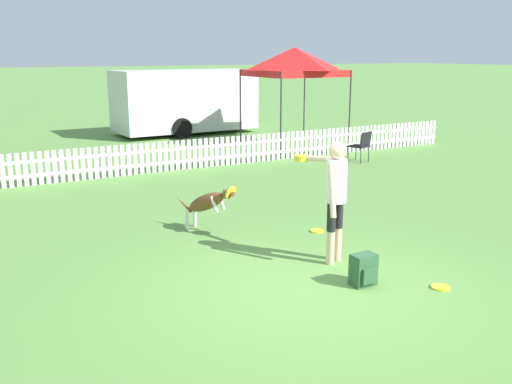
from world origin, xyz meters
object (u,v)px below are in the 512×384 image
object	(u,v)px
handler_person	(334,187)
folding_chair_center	(362,144)
frisbee_near_handler	(317,231)
backpack_on_grass	(364,270)
equipment_trailer	(185,100)
frisbee_near_dog	(440,287)
leaping_dog	(207,202)
canopy_tent_secondary	(294,62)

from	to	relation	value
handler_person	folding_chair_center	xyz separation A→B (m)	(5.06, 5.51, -0.56)
frisbee_near_handler	backpack_on_grass	size ratio (longest dim) A/B	0.55
frisbee_near_handler	equipment_trailer	size ratio (longest dim) A/B	0.04
frisbee_near_handler	frisbee_near_dog	bearing A→B (deg)	-90.21
folding_chair_center	equipment_trailer	bearing A→B (deg)	-94.00
frisbee_near_handler	backpack_on_grass	distance (m)	2.19
equipment_trailer	folding_chair_center	bearing A→B (deg)	-77.53
handler_person	folding_chair_center	size ratio (longest dim) A/B	2.06
leaping_dog	frisbee_near_handler	distance (m)	1.80
frisbee_near_dog	folding_chair_center	xyz separation A→B (m)	(4.47, 6.91, 0.47)
handler_person	canopy_tent_secondary	size ratio (longest dim) A/B	0.56
handler_person	backpack_on_grass	xyz separation A→B (m)	(-0.16, -0.86, -0.84)
leaping_dog	canopy_tent_secondary	xyz separation A→B (m)	(5.99, 6.75, 2.02)
frisbee_near_dog	canopy_tent_secondary	xyz separation A→B (m)	(4.48, 10.17, 2.50)
leaping_dog	equipment_trailer	bearing A→B (deg)	-134.96
backpack_on_grass	equipment_trailer	distance (m)	14.12
canopy_tent_secondary	equipment_trailer	distance (m)	4.67
handler_person	canopy_tent_secondary	distance (m)	10.24
backpack_on_grass	canopy_tent_secondary	distance (m)	11.21
backpack_on_grass	canopy_tent_secondary	bearing A→B (deg)	61.52
backpack_on_grass	folding_chair_center	xyz separation A→B (m)	(5.22, 6.37, 0.29)
leaping_dog	frisbee_near_handler	world-z (taller)	leaping_dog
folding_chair_center	leaping_dog	bearing A→B (deg)	11.70
leaping_dog	canopy_tent_secondary	world-z (taller)	canopy_tent_secondary
frisbee_near_handler	backpack_on_grass	xyz separation A→B (m)	(-0.76, -2.05, 0.18)
folding_chair_center	equipment_trailer	distance (m)	7.59
leaping_dog	frisbee_near_dog	world-z (taller)	leaping_dog
backpack_on_grass	equipment_trailer	bearing A→B (deg)	76.33
backpack_on_grass	folding_chair_center	size ratio (longest dim) A/B	0.49
frisbee_near_dog	canopy_tent_secondary	distance (m)	11.39
frisbee_near_dog	frisbee_near_handler	bearing A→B (deg)	89.79
equipment_trailer	leaping_dog	bearing A→B (deg)	-112.77
frisbee_near_handler	canopy_tent_secondary	distance (m)	9.15
backpack_on_grass	frisbee_near_handler	bearing A→B (deg)	69.71
canopy_tent_secondary	equipment_trailer	bearing A→B (deg)	115.10
leaping_dog	canopy_tent_secondary	size ratio (longest dim) A/B	0.40
handler_person	leaping_dog	world-z (taller)	handler_person
handler_person	frisbee_near_dog	bearing A→B (deg)	-91.39
handler_person	folding_chair_center	distance (m)	7.50
equipment_trailer	frisbee_near_dog	bearing A→B (deg)	-102.30
frisbee_near_dog	backpack_on_grass	world-z (taller)	backpack_on_grass
leaping_dog	folding_chair_center	size ratio (longest dim) A/B	1.45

